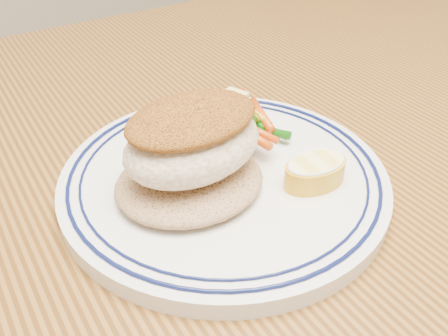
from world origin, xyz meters
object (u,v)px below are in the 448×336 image
(vegetable_pile, at_px, (235,125))
(lemon_wedge, at_px, (315,171))
(fish_fillet, at_px, (193,138))
(rice_pilaf, at_px, (190,178))
(plate, at_px, (224,178))
(dining_table, at_px, (244,262))

(vegetable_pile, relative_size, lemon_wedge, 1.84)
(lemon_wedge, bearing_deg, fish_fillet, 150.31)
(rice_pilaf, height_order, vegetable_pile, vegetable_pile)
(vegetable_pile, bearing_deg, lemon_wedge, -79.09)
(plate, height_order, vegetable_pile, vegetable_pile)
(vegetable_pile, xyz_separation_m, lemon_wedge, (0.02, -0.09, -0.00))
(rice_pilaf, bearing_deg, lemon_wedge, -26.74)
(rice_pilaf, height_order, lemon_wedge, rice_pilaf)
(fish_fillet, height_order, lemon_wedge, fish_fillet)
(plate, bearing_deg, rice_pilaf, -172.54)
(rice_pilaf, distance_m, lemon_wedge, 0.10)
(fish_fillet, relative_size, vegetable_pile, 1.16)
(plate, distance_m, lemon_wedge, 0.07)
(dining_table, relative_size, plate, 5.61)
(rice_pilaf, relative_size, fish_fillet, 0.99)
(plate, distance_m, fish_fillet, 0.06)
(plate, relative_size, lemon_wedge, 4.80)
(dining_table, height_order, plate, plate)
(plate, bearing_deg, dining_table, -11.70)
(lemon_wedge, bearing_deg, rice_pilaf, 153.26)
(dining_table, distance_m, vegetable_pile, 0.13)
(plate, bearing_deg, lemon_wedge, -42.17)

